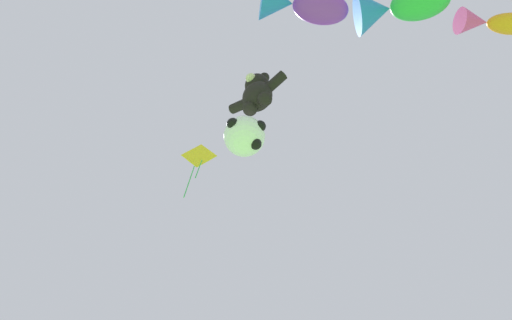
% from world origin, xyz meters
% --- Properties ---
extents(teddy_bear_kite, '(1.78, 0.78, 1.81)m').
position_xyz_m(teddy_bear_kite, '(1.67, 3.98, 10.71)').
color(teddy_bear_kite, black).
extents(soccer_ball_kite, '(1.06, 1.05, 0.97)m').
position_xyz_m(soccer_ball_kite, '(1.23, 4.10, 8.99)').
color(soccer_ball_kite, white).
extents(fish_kite_violet, '(2.26, 2.21, 1.03)m').
position_xyz_m(fish_kite_violet, '(3.72, 2.92, 11.51)').
color(fish_kite_violet, purple).
extents(fish_kite_emerald, '(2.59, 1.92, 1.14)m').
position_xyz_m(fish_kite_emerald, '(5.75, 4.50, 11.75)').
color(fish_kite_emerald, green).
extents(fish_kite_tangerine, '(2.01, 1.79, 0.70)m').
position_xyz_m(fish_kite_tangerine, '(7.61, 6.29, 11.66)').
color(fish_kite_tangerine, orange).
extents(diamond_kite, '(1.02, 0.77, 3.00)m').
position_xyz_m(diamond_kite, '(-1.82, 5.38, 12.61)').
color(diamond_kite, yellow).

